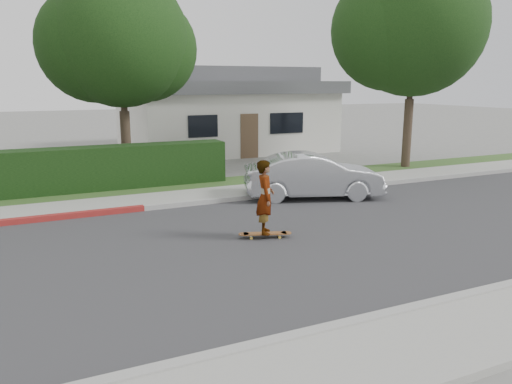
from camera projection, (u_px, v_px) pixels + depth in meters
ground at (139, 262)px, 10.01m from camera, size 120.00×120.00×0.00m
road at (139, 262)px, 10.01m from camera, size 60.00×8.00×0.01m
curb_near at (207, 360)px, 6.36m from camera, size 60.00×0.20×0.15m
curb_far at (107, 212)px, 13.63m from camera, size 60.00×0.20×0.15m
sidewalk_far at (102, 205)px, 14.43m from camera, size 60.00×1.60×0.12m
planting_strip at (95, 195)px, 15.85m from camera, size 60.00×1.60×0.10m
tree_center at (119, 43)px, 17.71m from camera, size 5.66×4.84×7.44m
tree_right at (410, 29)px, 19.86m from camera, size 6.32×5.60×8.56m
house at (222, 110)px, 27.02m from camera, size 10.60×8.60×4.30m
skateboard at (265, 234)px, 11.55m from camera, size 1.24×0.64×0.11m
skateboarder at (265, 197)px, 11.36m from camera, size 0.61×0.73×1.71m
car_silver at (313, 176)px, 15.47m from camera, size 4.50×2.81×1.40m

